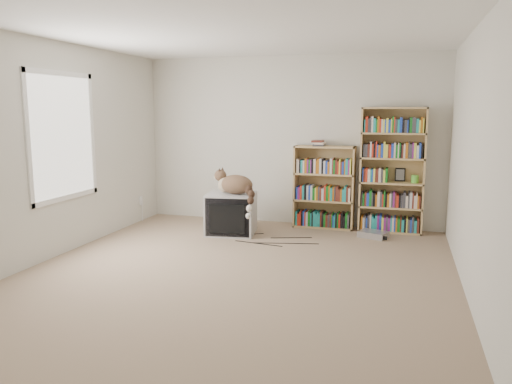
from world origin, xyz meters
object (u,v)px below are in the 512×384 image
(bookcase_short, at_px, (324,190))
(crt_tv, at_px, (231,213))
(dvd_player, at_px, (373,234))
(bookcase_tall, at_px, (392,173))
(cat, at_px, (238,187))

(bookcase_short, bearing_deg, crt_tv, -147.49)
(crt_tv, relative_size, dvd_player, 2.02)
(bookcase_tall, bearing_deg, cat, -157.88)
(crt_tv, xyz_separation_m, cat, (0.12, -0.07, 0.38))
(crt_tv, distance_m, bookcase_short, 1.42)
(crt_tv, distance_m, dvd_player, 1.97)
(bookcase_short, relative_size, dvd_player, 3.31)
(dvd_player, bearing_deg, cat, -148.22)
(crt_tv, distance_m, bookcase_tall, 2.32)
(bookcase_tall, xyz_separation_m, dvd_player, (-0.20, -0.42, -0.79))
(crt_tv, height_order, dvd_player, crt_tv)
(cat, xyz_separation_m, bookcase_tall, (2.01, 0.82, 0.17))
(bookcase_tall, height_order, bookcase_short, bookcase_tall)
(cat, xyz_separation_m, dvd_player, (1.81, 0.39, -0.62))
(cat, relative_size, dvd_player, 1.94)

